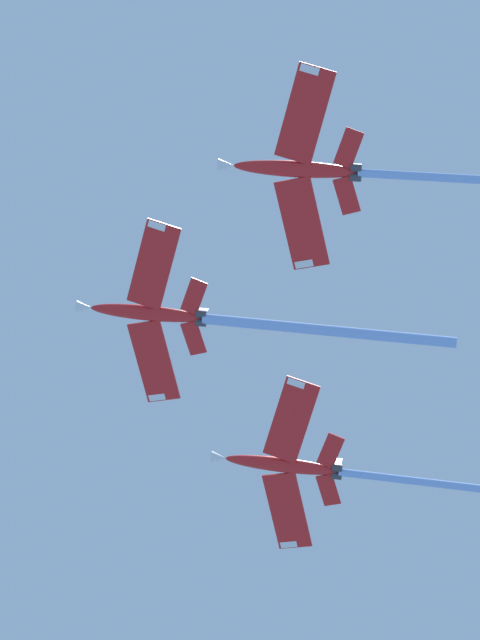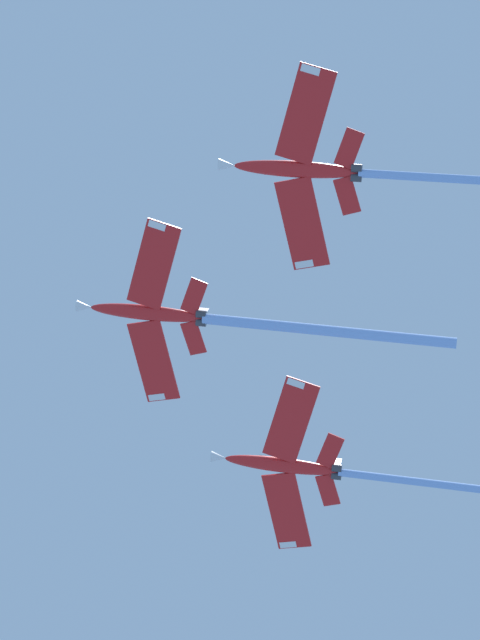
# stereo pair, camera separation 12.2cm
# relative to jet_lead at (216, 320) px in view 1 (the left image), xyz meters

# --- Properties ---
(jet_lead) EXTENTS (36.57, 20.40, 9.10)m
(jet_lead) POSITION_rel_jet_lead_xyz_m (0.00, 0.00, 0.00)
(jet_lead) COLOR red
(jet_left_wing) EXTENTS (41.15, 22.46, 10.19)m
(jet_left_wing) POSITION_rel_jet_lead_xyz_m (-7.32, 20.07, -3.66)
(jet_left_wing) COLOR red
(jet_right_wing) EXTENTS (39.67, 21.35, 9.64)m
(jet_right_wing) POSITION_rel_jet_lead_xyz_m (-17.21, -9.77, -3.91)
(jet_right_wing) COLOR red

